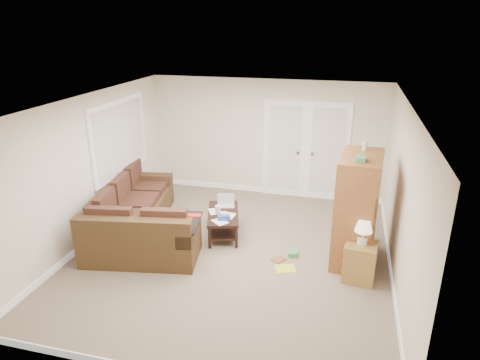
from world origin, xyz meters
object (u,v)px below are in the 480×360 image
(sectional_sofa, at_px, (137,221))
(side_cabinet, at_px, (360,259))
(coffee_table, at_px, (223,222))
(tv_armoire, at_px, (357,209))

(sectional_sofa, relative_size, side_cabinet, 3.01)
(side_cabinet, bearing_deg, coffee_table, 167.23)
(sectional_sofa, xyz_separation_m, coffee_table, (1.41, 0.52, -0.10))
(coffee_table, height_order, side_cabinet, side_cabinet)
(tv_armoire, distance_m, side_cabinet, 0.79)
(sectional_sofa, height_order, side_cabinet, side_cabinet)
(coffee_table, relative_size, side_cabinet, 1.22)
(tv_armoire, xyz_separation_m, side_cabinet, (0.10, -0.57, -0.54))
(sectional_sofa, relative_size, tv_armoire, 1.53)
(coffee_table, xyz_separation_m, tv_armoire, (2.25, -0.29, 0.64))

